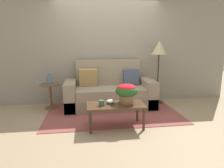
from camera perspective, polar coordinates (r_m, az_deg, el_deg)
The scene contains 11 objects.
ground_plane at distance 4.15m, azimuth 0.55°, elevation -9.08°, with size 14.00×14.00×0.00m, color tan.
wall_back at distance 4.99m, azimuth -1.37°, elevation 10.36°, with size 6.40×0.12×2.72m, color gray.
area_rug at distance 4.29m, azimuth 0.23°, elevation -8.29°, with size 2.79×1.71×0.01m, color #994C47.
couch at distance 4.65m, azimuth -0.72°, elevation -2.56°, with size 2.05×0.89×1.09m.
coffee_table at distance 3.47m, azimuth 1.09°, elevation -6.61°, with size 1.01×0.52×0.42m.
side_table at distance 4.69m, azimuth -17.46°, elevation -2.11°, with size 0.44×0.44×0.58m.
floor_lamp at distance 4.95m, azimuth 13.50°, elevation 9.18°, with size 0.37×0.37×1.55m.
potted_plant at distance 3.48m, azimuth 4.27°, elevation -2.14°, with size 0.40×0.40×0.34m.
coffee_mug at distance 3.37m, azimuth -3.00°, elevation -5.51°, with size 0.14×0.09×0.10m.
snack_bowl at distance 3.48m, azimuth -0.42°, elevation -5.05°, with size 0.15×0.15×0.07m.
table_vase at distance 4.63m, azimuth -17.74°, elevation 1.22°, with size 0.11×0.11×0.25m.
Camera 1 is at (-0.58, -3.84, 1.45)m, focal length 31.53 mm.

